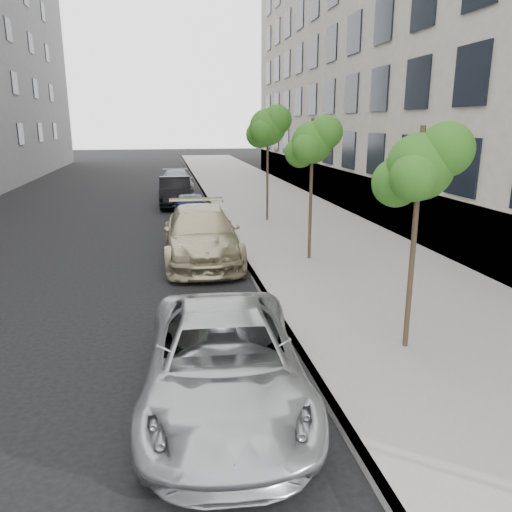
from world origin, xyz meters
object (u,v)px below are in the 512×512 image
object	(u,v)px
sedan_blue	(191,209)
sedan_black	(175,192)
sedan_rear	(177,182)
suv	(201,234)
tree_far	(268,127)
minivan	(224,361)
tree_near	(421,167)
tree_mid	(313,143)

from	to	relation	value
sedan_blue	sedan_black	distance (m)	5.07
sedan_rear	sedan_black	bearing A→B (deg)	-92.72
suv	tree_far	bearing A→B (deg)	60.02
minivan	sedan_rear	world-z (taller)	minivan
tree_near	sedan_rear	world-z (taller)	tree_near
sedan_blue	sedan_rear	distance (m)	10.30
tree_mid	minivan	bearing A→B (deg)	-115.46
suv	sedan_blue	distance (m)	5.96
minivan	sedan_black	xyz separation A→B (m)	(-0.21, 19.59, 0.03)
sedan_blue	sedan_rear	world-z (taller)	sedan_rear
sedan_blue	sedan_rear	xyz separation A→B (m)	(-0.29, 10.29, 0.04)
suv	sedan_black	size ratio (longest dim) A/B	1.25
suv	sedan_blue	xyz separation A→B (m)	(0.00, 5.96, -0.18)
tree_far	sedan_black	xyz separation A→B (m)	(-3.85, 5.44, -3.33)
tree_near	tree_mid	distance (m)	6.50
sedan_blue	sedan_black	bearing A→B (deg)	97.79
minivan	tree_far	bearing A→B (deg)	79.82
sedan_black	suv	bearing A→B (deg)	-86.19
tree_near	tree_far	distance (m)	13.01
suv	sedan_black	bearing A→B (deg)	93.61
tree_mid	sedan_rear	bearing A→B (deg)	101.89
tree_near	sedan_rear	distance (m)	24.13
tree_far	minivan	xyz separation A→B (m)	(-3.64, -14.15, -3.37)
minivan	suv	size ratio (longest dim) A/B	0.90
tree_near	tree_mid	size ratio (longest dim) A/B	0.95
tree_far	suv	distance (m)	7.25
minivan	sedan_blue	bearing A→B (deg)	93.02
tree_near	sedan_rear	size ratio (longest dim) A/B	0.87
tree_mid	sedan_black	world-z (taller)	tree_mid
sedan_blue	sedan_rear	size ratio (longest dim) A/B	0.81
minivan	sedan_blue	world-z (taller)	minivan
sedan_black	sedan_rear	world-z (taller)	sedan_black
tree_mid	sedan_blue	xyz separation A→B (m)	(-3.33, 6.90, -3.04)
tree_mid	tree_far	xyz separation A→B (m)	(0.00, 6.50, 0.39)
tree_near	sedan_blue	world-z (taller)	tree_near
sedan_blue	suv	bearing A→B (deg)	-88.08
sedan_blue	minivan	bearing A→B (deg)	-89.32
minivan	sedan_black	bearing A→B (deg)	94.86
tree_near	suv	xyz separation A→B (m)	(-3.33, 7.44, -2.69)
minivan	sedan_blue	xyz separation A→B (m)	(0.31, 14.54, -0.06)
tree_mid	sedan_rear	size ratio (longest dim) A/B	0.92
tree_mid	sedan_blue	distance (m)	8.24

